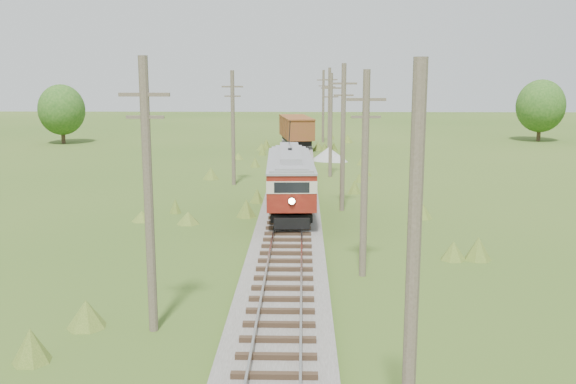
{
  "coord_description": "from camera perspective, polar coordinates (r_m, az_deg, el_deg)",
  "views": [
    {
      "loc": [
        0.76,
        -8.08,
        8.51
      ],
      "look_at": [
        0.0,
        24.34,
        2.4
      ],
      "focal_mm": 40.0,
      "sensor_mm": 36.0,
      "label": 1
    }
  ],
  "objects": [
    {
      "name": "utility_pole_r_2",
      "position": [
        26.52,
        6.83,
        1.73
      ],
      "size": [
        1.6,
        0.3,
        8.6
      ],
      "color": "brown",
      "rests_on": "ground"
    },
    {
      "name": "utility_pole_r_3",
      "position": [
        39.35,
        4.91,
        4.96
      ],
      "size": [
        1.6,
        0.3,
        9.0
      ],
      "color": "brown",
      "rests_on": "ground"
    },
    {
      "name": "utility_pole_r_5",
      "position": [
        65.25,
        3.68,
        7.19
      ],
      "size": [
        1.6,
        0.3,
        8.9
      ],
      "color": "brown",
      "rests_on": "ground"
    },
    {
      "name": "utility_pole_l_b",
      "position": [
        48.54,
        -4.91,
        5.8
      ],
      "size": [
        1.6,
        0.3,
        8.6
      ],
      "color": "brown",
      "rests_on": "ground"
    },
    {
      "name": "utility_pole_r_1",
      "position": [
        13.91,
        11.05,
        -6.72
      ],
      "size": [
        0.3,
        0.3,
        8.8
      ],
      "color": "brown",
      "rests_on": "ground"
    },
    {
      "name": "utility_pole_r_4",
      "position": [
        52.3,
        3.81,
        6.05
      ],
      "size": [
        1.6,
        0.3,
        8.4
      ],
      "color": "brown",
      "rests_on": "ground"
    },
    {
      "name": "utility_pole_r_6",
      "position": [
        78.22,
        3.15,
        7.69
      ],
      "size": [
        1.6,
        0.3,
        8.7
      ],
      "color": "brown",
      "rests_on": "ground"
    },
    {
      "name": "tree_mid_b",
      "position": [
        85.35,
        21.55,
        7.12
      ],
      "size": [
        5.88,
        5.88,
        7.57
      ],
      "color": "#38281C",
      "rests_on": "ground"
    },
    {
      "name": "tree_mid_a",
      "position": [
        81.46,
        -19.49,
        6.9
      ],
      "size": [
        5.46,
        5.46,
        7.03
      ],
      "color": "#38281C",
      "rests_on": "ground"
    },
    {
      "name": "gravel_pile",
      "position": [
        62.43,
        3.76,
        3.36
      ],
      "size": [
        3.5,
        3.71,
        1.27
      ],
      "color": "gray",
      "rests_on": "ground"
    },
    {
      "name": "railbed_main",
      "position": [
        42.9,
        0.3,
        -0.51
      ],
      "size": [
        3.6,
        96.0,
        0.57
      ],
      "color": "#605B54",
      "rests_on": "ground"
    },
    {
      "name": "gondola",
      "position": [
        72.38,
        0.74,
        5.63
      ],
      "size": [
        4.2,
        9.25,
        2.96
      ],
      "rotation": [
        0.0,
        0.0,
        0.15
      ],
      "color": "black",
      "rests_on": "ground"
    },
    {
      "name": "streetcar",
      "position": [
        37.95,
        0.18,
        1.48
      ],
      "size": [
        3.03,
        11.38,
        5.16
      ],
      "rotation": [
        0.0,
        0.0,
        0.04
      ],
      "color": "black",
      "rests_on": "ground"
    },
    {
      "name": "utility_pole_l_a",
      "position": [
        21.04,
        -12.31,
        -0.21
      ],
      "size": [
        1.6,
        0.3,
        9.0
      ],
      "color": "brown",
      "rests_on": "ground"
    }
  ]
}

